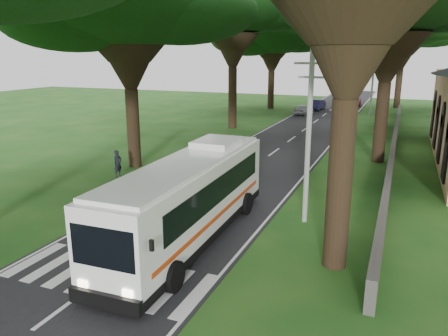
{
  "coord_description": "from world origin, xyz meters",
  "views": [
    {
      "loc": [
        9.35,
        -13.61,
        7.83
      ],
      "look_at": [
        1.28,
        6.14,
        2.2
      ],
      "focal_mm": 35.0,
      "sensor_mm": 36.0,
      "label": 1
    }
  ],
  "objects_px": {
    "pole_near": "(308,136)",
    "distant_car_c": "(354,101)",
    "coach_bus": "(190,197)",
    "pole_far": "(373,83)",
    "pedestrian": "(118,164)",
    "distant_car_b": "(317,105)",
    "distant_car_a": "(304,109)",
    "pole_mid": "(356,97)"
  },
  "relations": [
    {
      "from": "pole_near",
      "to": "distant_car_c",
      "type": "bearing_deg",
      "value": 93.51
    },
    {
      "from": "distant_car_c",
      "to": "coach_bus",
      "type": "bearing_deg",
      "value": 85.1
    },
    {
      "from": "pole_far",
      "to": "pedestrian",
      "type": "relative_size",
      "value": 4.5
    },
    {
      "from": "distant_car_b",
      "to": "pedestrian",
      "type": "xyz_separation_m",
      "value": [
        -5.49,
        -39.56,
        0.16
      ]
    },
    {
      "from": "coach_bus",
      "to": "distant_car_c",
      "type": "relative_size",
      "value": 2.56
    },
    {
      "from": "distant_car_a",
      "to": "pedestrian",
      "type": "relative_size",
      "value": 2.2
    },
    {
      "from": "pole_near",
      "to": "pole_mid",
      "type": "height_order",
      "value": "same"
    },
    {
      "from": "coach_bus",
      "to": "distant_car_a",
      "type": "height_order",
      "value": "coach_bus"
    },
    {
      "from": "pole_mid",
      "to": "pole_far",
      "type": "distance_m",
      "value": 20.0
    },
    {
      "from": "pedestrian",
      "to": "pole_near",
      "type": "bearing_deg",
      "value": -94.54
    },
    {
      "from": "distant_car_b",
      "to": "distant_car_c",
      "type": "distance_m",
      "value": 8.85
    },
    {
      "from": "distant_car_a",
      "to": "pedestrian",
      "type": "distance_m",
      "value": 34.44
    },
    {
      "from": "pole_near",
      "to": "distant_car_c",
      "type": "height_order",
      "value": "pole_near"
    },
    {
      "from": "distant_car_c",
      "to": "pole_far",
      "type": "bearing_deg",
      "value": 102.7
    },
    {
      "from": "distant_car_a",
      "to": "distant_car_b",
      "type": "distance_m",
      "value": 5.5
    },
    {
      "from": "pole_far",
      "to": "coach_bus",
      "type": "relative_size",
      "value": 0.66
    },
    {
      "from": "pole_far",
      "to": "coach_bus",
      "type": "height_order",
      "value": "pole_far"
    },
    {
      "from": "pole_mid",
      "to": "coach_bus",
      "type": "bearing_deg",
      "value": -99.72
    },
    {
      "from": "pole_far",
      "to": "coach_bus",
      "type": "xyz_separation_m",
      "value": [
        -4.1,
        -43.94,
        -2.25
      ]
    },
    {
      "from": "distant_car_b",
      "to": "pole_near",
      "type": "bearing_deg",
      "value": -74.47
    },
    {
      "from": "coach_bus",
      "to": "distant_car_a",
      "type": "relative_size",
      "value": 3.11
    },
    {
      "from": "distant_car_b",
      "to": "distant_car_a",
      "type": "bearing_deg",
      "value": -91.63
    },
    {
      "from": "distant_car_a",
      "to": "pedestrian",
      "type": "bearing_deg",
      "value": 91.87
    },
    {
      "from": "pole_mid",
      "to": "pedestrian",
      "type": "relative_size",
      "value": 4.5
    },
    {
      "from": "pole_far",
      "to": "pedestrian",
      "type": "xyz_separation_m",
      "value": [
        -12.89,
        -36.87,
        -3.29
      ]
    },
    {
      "from": "pole_mid",
      "to": "pole_far",
      "type": "height_order",
      "value": "same"
    },
    {
      "from": "pole_mid",
      "to": "pole_far",
      "type": "bearing_deg",
      "value": 90.0
    },
    {
      "from": "pole_far",
      "to": "distant_car_b",
      "type": "height_order",
      "value": "pole_far"
    },
    {
      "from": "pole_mid",
      "to": "distant_car_c",
      "type": "xyz_separation_m",
      "value": [
        -3.1,
        30.43,
        -3.46
      ]
    },
    {
      "from": "pole_mid",
      "to": "pedestrian",
      "type": "xyz_separation_m",
      "value": [
        -12.89,
        -16.87,
        -3.29
      ]
    },
    {
      "from": "coach_bus",
      "to": "pole_far",
      "type": "bearing_deg",
      "value": 83.28
    },
    {
      "from": "pole_far",
      "to": "distant_car_a",
      "type": "relative_size",
      "value": 2.04
    },
    {
      "from": "coach_bus",
      "to": "pedestrian",
      "type": "xyz_separation_m",
      "value": [
        -8.79,
        7.07,
        -1.04
      ]
    },
    {
      "from": "pole_near",
      "to": "pole_mid",
      "type": "bearing_deg",
      "value": 90.0
    },
    {
      "from": "pole_far",
      "to": "distant_car_b",
      "type": "relative_size",
      "value": 1.9
    },
    {
      "from": "pole_mid",
      "to": "distant_car_a",
      "type": "bearing_deg",
      "value": 115.19
    },
    {
      "from": "pole_near",
      "to": "distant_car_c",
      "type": "distance_m",
      "value": 50.64
    },
    {
      "from": "pole_near",
      "to": "distant_car_b",
      "type": "distance_m",
      "value": 43.47
    },
    {
      "from": "distant_car_a",
      "to": "distant_car_c",
      "type": "height_order",
      "value": "distant_car_c"
    },
    {
      "from": "pole_near",
      "to": "pedestrian",
      "type": "height_order",
      "value": "pole_near"
    },
    {
      "from": "pole_mid",
      "to": "coach_bus",
      "type": "relative_size",
      "value": 0.66
    },
    {
      "from": "distant_car_b",
      "to": "pedestrian",
      "type": "bearing_deg",
      "value": -92.2
    }
  ]
}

